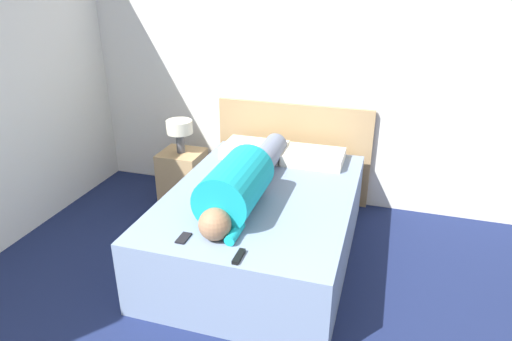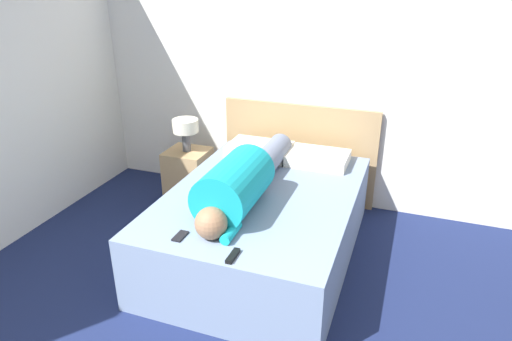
% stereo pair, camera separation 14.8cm
% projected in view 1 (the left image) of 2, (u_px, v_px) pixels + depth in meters
% --- Properties ---
extents(wall_back, '(5.56, 0.06, 2.60)m').
position_uv_depth(wall_back, '(306.00, 71.00, 4.28)').
color(wall_back, white).
rests_on(wall_back, ground_plane).
extents(bed, '(1.41, 1.99, 0.57)m').
position_uv_depth(bed, '(261.00, 224.00, 3.70)').
color(bed, '#7589A8').
rests_on(bed, ground_plane).
extents(headboard, '(1.53, 0.04, 0.99)m').
position_uv_depth(headboard, '(293.00, 152.00, 4.57)').
color(headboard, tan).
rests_on(headboard, ground_plane).
extents(nightstand, '(0.40, 0.38, 0.54)m').
position_uv_depth(nightstand, '(183.00, 177.00, 4.55)').
color(nightstand, tan).
rests_on(nightstand, ground_plane).
extents(table_lamp, '(0.25, 0.25, 0.32)m').
position_uv_depth(table_lamp, '(180.00, 129.00, 4.34)').
color(table_lamp, '#4C4C51').
rests_on(table_lamp, nightstand).
extents(person_lying, '(0.39, 1.64, 0.39)m').
position_uv_depth(person_lying, '(242.00, 181.00, 3.38)').
color(person_lying, '#936B4C').
rests_on(person_lying, bed).
extents(pillow_near_headboard, '(0.58, 0.39, 0.11)m').
position_uv_depth(pillow_near_headboard, '(255.00, 150.00, 4.27)').
color(pillow_near_headboard, silver).
rests_on(pillow_near_headboard, bed).
extents(pillow_second, '(0.55, 0.39, 0.10)m').
position_uv_depth(pillow_second, '(313.00, 157.00, 4.12)').
color(pillow_second, silver).
rests_on(pillow_second, bed).
extents(tv_remote, '(0.04, 0.15, 0.02)m').
position_uv_depth(tv_remote, '(239.00, 256.00, 2.76)').
color(tv_remote, black).
rests_on(tv_remote, bed).
extents(cell_phone, '(0.06, 0.13, 0.01)m').
position_uv_depth(cell_phone, '(184.00, 238.00, 2.96)').
color(cell_phone, black).
rests_on(cell_phone, bed).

